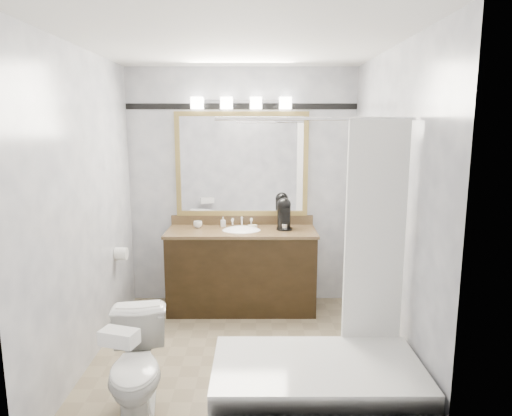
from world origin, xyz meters
name	(u,v)px	position (x,y,z in m)	size (l,w,h in m)	color
room	(237,210)	(0.00, 0.00, 1.25)	(2.42, 2.62, 2.52)	gray
vanity	(242,268)	(0.00, 1.02, 0.44)	(1.53, 0.58, 0.97)	black
mirror	(242,164)	(0.00, 1.28, 1.50)	(1.40, 0.04, 1.10)	#AA904C
vanity_light_bar	(241,103)	(0.00, 1.23, 2.13)	(1.02, 0.14, 0.12)	silver
accent_stripe	(242,106)	(0.00, 1.29, 2.10)	(2.40, 0.01, 0.06)	black
bathtub	(320,386)	(0.55, -0.90, 0.28)	(1.30, 0.75, 1.96)	white
tp_roll	(121,254)	(-1.14, 0.66, 0.70)	(0.12, 0.12, 0.11)	white
toilet	(137,368)	(-0.63, -0.79, 0.34)	(0.38, 0.66, 0.68)	white
tissue_box	(119,337)	(-0.63, -1.12, 0.72)	(0.21, 0.12, 0.09)	white
coffee_maker	(284,213)	(0.44, 1.08, 1.02)	(0.17, 0.21, 0.32)	black
cup_left	(198,224)	(-0.46, 1.12, 0.89)	(0.09, 0.09, 0.07)	white
soap_bottle_a	(223,222)	(-0.20, 1.18, 0.90)	(0.05, 0.05, 0.10)	white
soap_bar	(252,226)	(0.11, 1.13, 0.86)	(0.09, 0.05, 0.03)	beige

